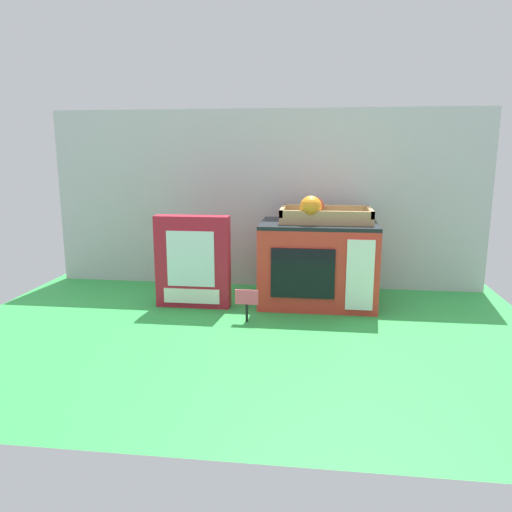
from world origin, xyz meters
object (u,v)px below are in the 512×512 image
at_px(food_groups_crate, 323,214).
at_px(cookie_set_box, 193,262).
at_px(toy_microwave, 318,263).
at_px(price_sign, 247,301).

xyz_separation_m(food_groups_crate, cookie_set_box, (-0.42, -0.10, -0.15)).
distance_m(toy_microwave, food_groups_crate, 0.16).
distance_m(food_groups_crate, cookie_set_box, 0.46).
height_order(food_groups_crate, price_sign, food_groups_crate).
bearing_deg(cookie_set_box, price_sign, -33.88).
bearing_deg(food_groups_crate, cookie_set_box, -166.31).
bearing_deg(food_groups_crate, toy_microwave, -128.15).
bearing_deg(price_sign, cookie_set_box, 146.12).
distance_m(food_groups_crate, price_sign, 0.40).
distance_m(toy_microwave, price_sign, 0.31).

